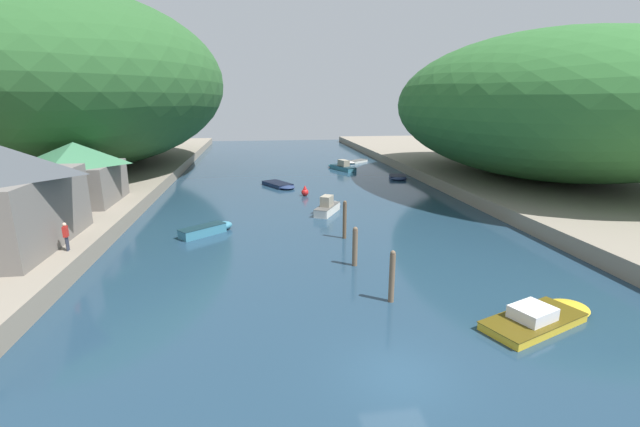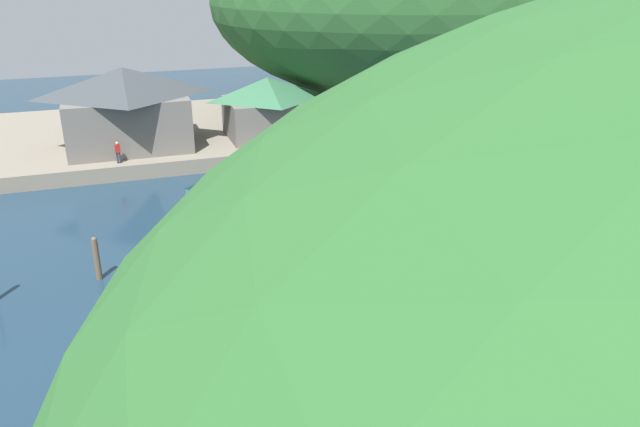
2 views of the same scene
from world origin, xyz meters
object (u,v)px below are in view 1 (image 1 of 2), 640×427
(boat_moored_right, at_px, (541,317))
(channel_buoy_near, at_px, (305,192))
(person_on_quay, at_px, (66,235))
(boat_far_right_bank, at_px, (280,185))
(boat_yellow_tender, at_px, (356,162))
(boat_navy_launch, at_px, (329,207))
(boat_red_skiff, at_px, (341,167))
(boathouse_shed, at_px, (77,172))
(boat_far_upstream, at_px, (398,177))
(boat_white_cruiser, at_px, (209,229))

(boat_moored_right, distance_m, channel_buoy_near, 28.71)
(person_on_quay, bearing_deg, boat_far_right_bank, -35.64)
(boat_yellow_tender, relative_size, boat_navy_launch, 0.89)
(boat_red_skiff, xyz_separation_m, boat_far_right_bank, (-9.37, -11.55, -0.23))
(boathouse_shed, height_order, channel_buoy_near, boathouse_shed)
(boat_far_right_bank, relative_size, person_on_quay, 3.14)
(boathouse_shed, xyz_separation_m, channel_buoy_near, (19.85, 5.18, -3.41))
(boat_red_skiff, distance_m, boat_far_upstream, 10.33)
(boat_red_skiff, xyz_separation_m, boat_far_upstream, (5.66, -8.64, -0.23))
(boathouse_shed, xyz_separation_m, boat_yellow_tender, (30.65, 28.25, -3.66))
(boat_red_skiff, relative_size, boat_far_right_bank, 1.14)
(boat_moored_right, xyz_separation_m, boat_yellow_tender, (3.28, 50.78, -0.10))
(boat_moored_right, relative_size, boat_white_cruiser, 1.58)
(boat_red_skiff, relative_size, person_on_quay, 3.57)
(boat_yellow_tender, bearing_deg, boat_navy_launch, 122.29)
(boat_red_skiff, height_order, boat_navy_launch, boat_navy_launch)
(boat_yellow_tender, distance_m, person_on_quay, 49.02)
(boat_red_skiff, xyz_separation_m, boat_yellow_tender, (3.73, 6.42, -0.25))
(boat_navy_launch, height_order, person_on_quay, person_on_quay)
(boat_yellow_tender, bearing_deg, boat_moored_right, 136.04)
(boathouse_shed, distance_m, boat_moored_right, 35.63)
(boathouse_shed, bearing_deg, person_on_quay, -72.90)
(boat_moored_right, xyz_separation_m, boat_navy_launch, (-6.18, 20.67, 0.21))
(boat_white_cruiser, bearing_deg, boat_red_skiff, 111.74)
(boathouse_shed, xyz_separation_m, boat_moored_right, (27.37, -22.53, -3.56))
(boat_white_cruiser, distance_m, boat_navy_launch, 11.07)
(channel_buoy_near, bearing_deg, boat_yellow_tender, 64.90)
(boat_yellow_tender, xyz_separation_m, person_on_quay, (-26.71, -41.06, 1.98))
(boat_navy_launch, bearing_deg, channel_buoy_near, 129.11)
(boat_moored_right, distance_m, boat_white_cruiser, 22.53)
(boat_far_right_bank, relative_size, boat_navy_launch, 1.14)
(channel_buoy_near, bearing_deg, boat_white_cruiser, -125.66)
(boat_far_upstream, bearing_deg, boat_yellow_tender, -69.44)
(boat_far_right_bank, xyz_separation_m, channel_buoy_near, (2.29, -5.11, 0.22))
(boathouse_shed, height_order, boat_far_upstream, boathouse_shed)
(boat_far_upstream, bearing_deg, boat_far_right_bank, 24.18)
(boat_moored_right, height_order, person_on_quay, person_on_quay)
(boat_white_cruiser, height_order, boat_navy_launch, boat_navy_launch)
(boat_red_skiff, height_order, channel_buoy_near, boat_red_skiff)
(boathouse_shed, xyz_separation_m, boat_far_right_bank, (17.55, 10.28, -3.63))
(boat_moored_right, relative_size, channel_buoy_near, 5.69)
(boat_far_upstream, bearing_deg, person_on_quay, 55.46)
(person_on_quay, bearing_deg, channel_buoy_near, -46.60)
(boat_moored_right, bearing_deg, boat_far_right_bank, 175.07)
(boat_red_skiff, bearing_deg, boat_white_cruiser, -141.00)
(person_on_quay, bearing_deg, boathouse_shed, 11.98)
(boat_yellow_tender, bearing_deg, boat_red_skiff, 109.59)
(channel_buoy_near, relative_size, person_on_quay, 0.67)
(boathouse_shed, distance_m, boat_far_upstream, 35.34)
(boat_moored_right, relative_size, boat_yellow_tender, 1.55)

